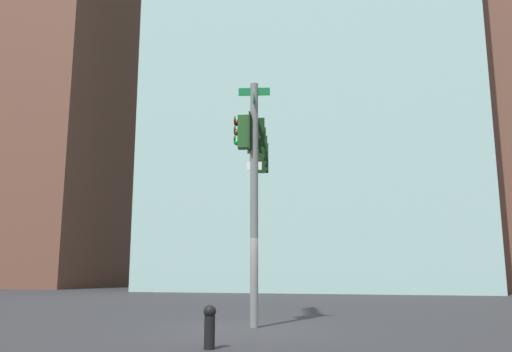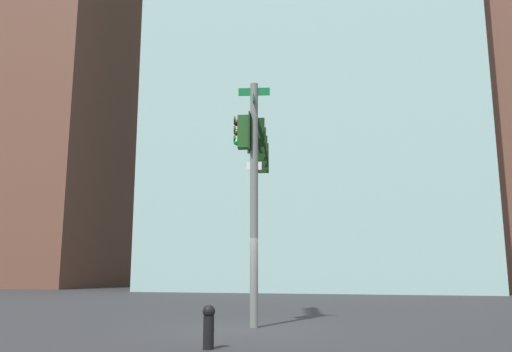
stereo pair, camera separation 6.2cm
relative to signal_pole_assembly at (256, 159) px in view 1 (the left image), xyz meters
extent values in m
plane|color=#2D2D30|center=(-1.94, -0.20, -5.18)|extent=(200.00, 200.00, 0.00)
cylinder|color=slate|center=(-1.50, -0.38, -1.58)|extent=(0.23, 0.23, 7.19)
cylinder|color=slate|center=(0.97, 0.17, 1.19)|extent=(4.97, 1.22, 0.12)
cylinder|color=slate|center=(-0.61, -0.18, 0.74)|extent=(1.03, 0.31, 0.75)
cube|color=#0F6B33|center=(-1.50, -0.38, 1.76)|extent=(0.24, 0.94, 0.24)
cube|color=#0F6B33|center=(-1.50, -0.38, 1.46)|extent=(0.74, 0.19, 0.24)
cube|color=white|center=(-1.50, -0.38, -0.55)|extent=(0.13, 0.45, 0.24)
cube|color=#1E4C1E|center=(-0.43, -0.14, 0.63)|extent=(0.41, 0.41, 1.00)
cube|color=black|center=(-0.61, -0.18, 0.63)|extent=(0.16, 0.54, 1.16)
sphere|color=#470A07|center=(-0.23, -0.09, 0.93)|extent=(0.20, 0.20, 0.20)
cylinder|color=#1E4C1E|center=(-0.16, -0.08, 1.02)|extent=(0.09, 0.23, 0.23)
sphere|color=#F29E0C|center=(-0.23, -0.09, 0.63)|extent=(0.20, 0.20, 0.20)
cylinder|color=#1E4C1E|center=(-0.16, -0.08, 0.72)|extent=(0.09, 0.23, 0.23)
sphere|color=#0A3819|center=(-0.23, -0.09, 0.33)|extent=(0.20, 0.20, 0.20)
cylinder|color=#1E4C1E|center=(-0.16, -0.08, 0.42)|extent=(0.09, 0.23, 0.23)
cube|color=#1E4C1E|center=(0.65, 0.10, 0.63)|extent=(0.41, 0.41, 1.00)
cube|color=black|center=(0.46, 0.06, 0.63)|extent=(0.16, 0.54, 1.16)
sphere|color=#470A07|center=(0.85, 0.15, 0.93)|extent=(0.20, 0.20, 0.20)
cylinder|color=#1E4C1E|center=(0.91, 0.16, 1.02)|extent=(0.09, 0.23, 0.23)
sphere|color=#F29E0C|center=(0.85, 0.15, 0.63)|extent=(0.20, 0.20, 0.20)
cylinder|color=#1E4C1E|center=(0.91, 0.16, 0.72)|extent=(0.09, 0.23, 0.23)
sphere|color=#0A3819|center=(0.85, 0.15, 0.33)|extent=(0.20, 0.20, 0.20)
cylinder|color=#1E4C1E|center=(0.91, 0.16, 0.42)|extent=(0.09, 0.23, 0.23)
cube|color=#1E4C1E|center=(1.73, 0.34, 0.63)|extent=(0.41, 0.41, 1.00)
cube|color=black|center=(1.54, 0.30, 0.63)|extent=(0.16, 0.54, 1.16)
sphere|color=red|center=(1.93, 0.39, 0.93)|extent=(0.20, 0.20, 0.20)
cylinder|color=#1E4C1E|center=(1.99, 0.40, 1.02)|extent=(0.09, 0.23, 0.23)
sphere|color=#4C330A|center=(1.93, 0.39, 0.63)|extent=(0.20, 0.20, 0.20)
cylinder|color=#1E4C1E|center=(1.99, 0.40, 0.72)|extent=(0.09, 0.23, 0.23)
sphere|color=#0A3819|center=(1.93, 0.39, 0.33)|extent=(0.20, 0.20, 0.20)
cylinder|color=#1E4C1E|center=(1.99, 0.40, 0.42)|extent=(0.09, 0.23, 0.23)
cube|color=#1E4C1E|center=(2.80, 0.58, 0.63)|extent=(0.41, 0.41, 1.00)
cube|color=black|center=(2.62, 0.54, 0.63)|extent=(0.16, 0.54, 1.16)
sphere|color=red|center=(3.00, 0.63, 0.93)|extent=(0.20, 0.20, 0.20)
cylinder|color=#1E4C1E|center=(3.06, 0.64, 1.02)|extent=(0.09, 0.23, 0.23)
sphere|color=#4C330A|center=(3.00, 0.63, 0.63)|extent=(0.20, 0.20, 0.20)
cylinder|color=#1E4C1E|center=(3.06, 0.64, 0.72)|extent=(0.09, 0.23, 0.23)
sphere|color=#0A3819|center=(3.00, 0.63, 0.33)|extent=(0.20, 0.20, 0.20)
cylinder|color=#1E4C1E|center=(3.06, 0.64, 0.42)|extent=(0.09, 0.23, 0.23)
cube|color=#1E4C1E|center=(-1.57, -0.07, 0.49)|extent=(0.41, 0.41, 1.00)
cube|color=black|center=(-1.53, -0.25, 0.49)|extent=(0.54, 0.16, 1.16)
sphere|color=#470A07|center=(-1.61, 0.13, 0.79)|extent=(0.20, 0.20, 0.20)
cylinder|color=#1E4C1E|center=(-1.63, 0.20, 0.88)|extent=(0.23, 0.09, 0.23)
sphere|color=#4C330A|center=(-1.61, 0.13, 0.49)|extent=(0.20, 0.20, 0.20)
cylinder|color=#1E4C1E|center=(-1.63, 0.20, 0.58)|extent=(0.23, 0.09, 0.23)
sphere|color=green|center=(-1.61, 0.13, 0.19)|extent=(0.20, 0.20, 0.20)
cylinder|color=#1E4C1E|center=(-1.63, 0.20, 0.28)|extent=(0.23, 0.09, 0.23)
cylinder|color=black|center=(-5.79, -0.68, -4.85)|extent=(0.22, 0.22, 0.65)
sphere|color=black|center=(-5.79, -0.68, -4.44)|extent=(0.26, 0.26, 0.26)
cylinder|color=black|center=(-5.63, -0.68, -4.82)|extent=(0.10, 0.09, 0.09)
cube|color=brown|center=(45.71, -10.44, 17.25)|extent=(16.49, 14.72, 44.85)
cube|color=brown|center=(37.56, 34.98, 21.10)|extent=(23.28, 17.06, 52.56)
camera|label=1|loc=(-16.00, -4.59, -3.67)|focal=36.55mm
camera|label=2|loc=(-15.99, -4.65, -3.67)|focal=36.55mm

